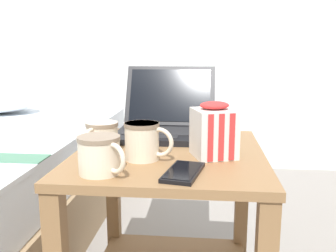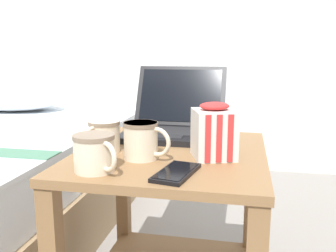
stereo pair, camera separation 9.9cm
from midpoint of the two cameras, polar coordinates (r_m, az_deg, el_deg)
name	(u,v)px [view 1 (the left image)]	position (r m, az deg, el deg)	size (l,w,h in m)	color
bedside_table	(169,217)	(1.11, -2.38, -13.72)	(0.52, 0.58, 0.55)	olive
laptop	(167,121)	(1.24, -2.43, 0.75)	(0.32, 0.33, 0.22)	black
mug_front_left	(101,136)	(1.03, -12.82, -1.57)	(0.09, 0.12, 0.09)	beige
mug_front_right	(143,139)	(0.96, -6.76, -2.06)	(0.13, 0.09, 0.10)	beige
mug_mid_center	(100,153)	(0.87, -13.58, -4.04)	(0.12, 0.10, 0.09)	beige
snack_bag	(214,131)	(0.98, 4.17, -0.82)	(0.13, 0.14, 0.15)	silver
cell_phone	(183,172)	(0.85, -0.97, -7.07)	(0.10, 0.16, 0.01)	black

